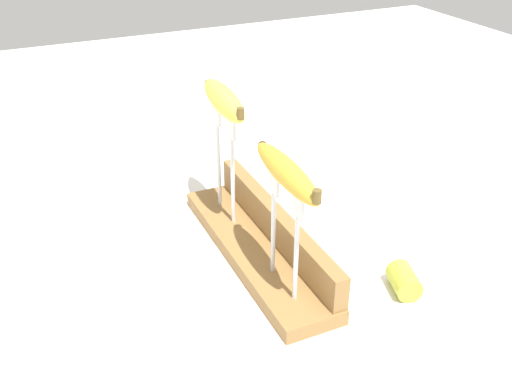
{
  "coord_description": "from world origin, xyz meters",
  "views": [
    {
      "loc": [
        0.74,
        -0.34,
        0.59
      ],
      "look_at": [
        0.0,
        0.0,
        0.12
      ],
      "focal_mm": 41.29,
      "sensor_mm": 36.0,
      "label": 1
    }
  ],
  "objects_px": {
    "fork_stand_right": "(285,226)",
    "banana_chunk_near": "(404,280)",
    "banana_raised_right": "(286,172)",
    "fork_stand_left": "(225,155)",
    "banana_raised_left": "(224,100)"
  },
  "relations": [
    {
      "from": "fork_stand_right",
      "to": "banana_chunk_near",
      "type": "xyz_separation_m",
      "value": [
        0.07,
        0.18,
        -0.11
      ]
    },
    {
      "from": "fork_stand_left",
      "to": "banana_raised_right",
      "type": "relative_size",
      "value": 1.01
    },
    {
      "from": "fork_stand_left",
      "to": "banana_chunk_near",
      "type": "distance_m",
      "value": 0.36
    },
    {
      "from": "banana_chunk_near",
      "to": "banana_raised_right",
      "type": "bearing_deg",
      "value": -110.4
    },
    {
      "from": "fork_stand_right",
      "to": "banana_raised_right",
      "type": "distance_m",
      "value": 0.09
    },
    {
      "from": "fork_stand_right",
      "to": "banana_chunk_near",
      "type": "height_order",
      "value": "fork_stand_right"
    },
    {
      "from": "banana_raised_right",
      "to": "banana_chunk_near",
      "type": "xyz_separation_m",
      "value": [
        0.07,
        0.18,
        -0.2
      ]
    },
    {
      "from": "fork_stand_right",
      "to": "banana_chunk_near",
      "type": "relative_size",
      "value": 2.56
    },
    {
      "from": "fork_stand_left",
      "to": "banana_chunk_near",
      "type": "xyz_separation_m",
      "value": [
        0.29,
        0.18,
        -0.12
      ]
    },
    {
      "from": "fork_stand_right",
      "to": "banana_raised_right",
      "type": "height_order",
      "value": "banana_raised_right"
    },
    {
      "from": "banana_raised_right",
      "to": "banana_chunk_near",
      "type": "bearing_deg",
      "value": 69.6
    },
    {
      "from": "banana_raised_right",
      "to": "banana_chunk_near",
      "type": "relative_size",
      "value": 2.85
    },
    {
      "from": "fork_stand_left",
      "to": "banana_raised_left",
      "type": "distance_m",
      "value": 0.1
    },
    {
      "from": "banana_raised_right",
      "to": "fork_stand_right",
      "type": "bearing_deg",
      "value": -2.43
    },
    {
      "from": "banana_raised_left",
      "to": "banana_chunk_near",
      "type": "height_order",
      "value": "banana_raised_left"
    }
  ]
}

